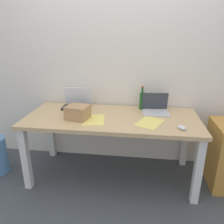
# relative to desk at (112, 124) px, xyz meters

# --- Properties ---
(ground_plane) EXTENTS (8.00, 8.00, 0.00)m
(ground_plane) POSITION_rel_desk_xyz_m (0.00, 0.00, -0.64)
(ground_plane) COLOR #42474C
(back_wall) EXTENTS (5.20, 0.08, 2.60)m
(back_wall) POSITION_rel_desk_xyz_m (0.00, 0.45, 0.66)
(back_wall) COLOR silver
(back_wall) RESTS_ON ground
(desk) EXTENTS (1.82, 0.79, 0.73)m
(desk) POSITION_rel_desk_xyz_m (0.00, 0.00, 0.00)
(desk) COLOR tan
(desk) RESTS_ON ground
(laptop_left) EXTENTS (0.33, 0.23, 0.23)m
(laptop_left) POSITION_rel_desk_xyz_m (-0.45, 0.25, 0.14)
(laptop_left) COLOR black
(laptop_left) RESTS_ON desk
(laptop_right) EXTENTS (0.30, 0.25, 0.21)m
(laptop_right) POSITION_rel_desk_xyz_m (0.46, 0.18, 0.13)
(laptop_right) COLOR silver
(laptop_right) RESTS_ON desk
(beer_bottle) EXTENTS (0.06, 0.06, 0.27)m
(beer_bottle) POSITION_rel_desk_xyz_m (0.31, 0.29, 0.19)
(beer_bottle) COLOR #1E5123
(beer_bottle) RESTS_ON desk
(computer_mouse) EXTENTS (0.10, 0.12, 0.03)m
(computer_mouse) POSITION_rel_desk_xyz_m (0.68, -0.24, 0.11)
(computer_mouse) COLOR silver
(computer_mouse) RESTS_ON desk
(cardboard_box) EXTENTS (0.25, 0.23, 0.14)m
(cardboard_box) POSITION_rel_desk_xyz_m (-0.34, -0.10, 0.16)
(cardboard_box) COLOR tan
(cardboard_box) RESTS_ON desk
(paper_sheet_front_right) EXTENTS (0.32, 0.36, 0.00)m
(paper_sheet_front_right) POSITION_rel_desk_xyz_m (0.39, -0.12, 0.09)
(paper_sheet_front_right) COLOR #F4E06B
(paper_sheet_front_right) RESTS_ON desk
(paper_yellow_folder) EXTENTS (0.25, 0.32, 0.00)m
(paper_yellow_folder) POSITION_rel_desk_xyz_m (-0.17, -0.12, 0.09)
(paper_yellow_folder) COLOR #F4E06B
(paper_yellow_folder) RESTS_ON desk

